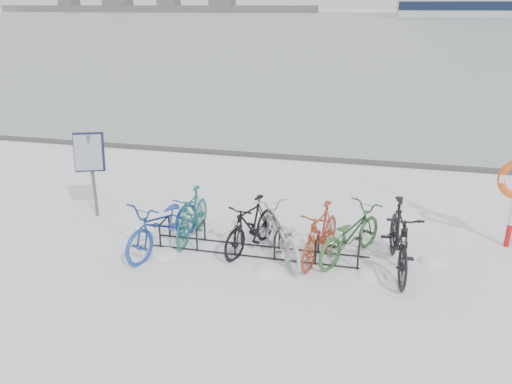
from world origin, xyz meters
The scene contains 14 objects.
ground centered at (0.00, 0.00, 0.00)m, with size 900.00×900.00×0.00m, color white.
ice_sheet centered at (0.00, 155.00, 0.01)m, with size 400.00×298.00×0.02m, color #96A2A9.
quay_edge centered at (0.00, 5.90, 0.05)m, with size 400.00×0.25×0.10m, color #3F3F42.
bike_rack centered at (0.00, 0.00, 0.18)m, with size 4.00×0.48×0.46m.
info_board centered at (-3.71, 0.82, 1.31)m, with size 0.65×0.41×1.81m.
shoreline centered at (-122.02, 260.00, 2.79)m, with size 180.00×12.00×9.50m.
bike_0 centered at (-1.68, -0.24, 0.53)m, with size 0.70×2.02×1.06m, color #204094.
bike_1 centered at (-1.36, 0.34, 0.49)m, with size 0.46×1.63×0.98m, color #175A52.
bike_2 centered at (-0.15, 0.12, 0.50)m, with size 0.47×1.66×1.00m, color black.
bike_3 centered at (0.43, -0.08, 0.48)m, with size 0.63×1.81×0.95m, color #A8ACB0.
bike_4 centered at (1.12, 0.04, 0.51)m, with size 0.48×1.69×1.02m, color maroon.
bike_5 centered at (1.63, 0.22, 0.48)m, with size 0.64×1.84×0.96m, color #315E31.
bike_6 centered at (2.44, -0.04, 0.60)m, with size 0.57×2.01×1.21m, color black.
snow_drifts centered at (0.38, -0.10, 0.00)m, with size 5.80×1.83×0.20m.
Camera 1 is at (1.85, -7.90, 4.24)m, focal length 35.00 mm.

